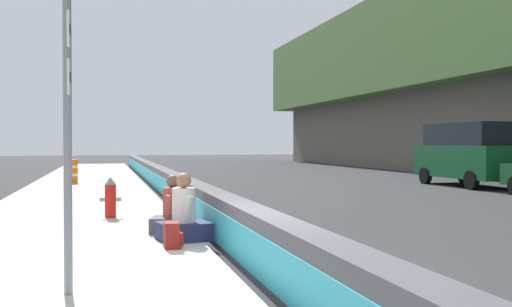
{
  "coord_description": "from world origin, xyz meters",
  "views": [
    {
      "loc": [
        -7.69,
        2.01,
        1.75
      ],
      "look_at": [
        5.87,
        -1.49,
        1.51
      ],
      "focal_mm": 41.3,
      "sensor_mm": 36.0,
      "label": 1
    }
  ],
  "objects_px": {
    "route_sign_post": "(68,98)",
    "fire_hydrant": "(110,197)",
    "seated_person_foreground": "(184,219)",
    "parked_car_fourth": "(468,153)",
    "construction_barrel": "(71,171)",
    "backpack": "(172,236)",
    "seated_person_middle": "(173,214)"
  },
  "relations": [
    {
      "from": "construction_barrel",
      "to": "fire_hydrant",
      "type": "bearing_deg",
      "value": -173.11
    },
    {
      "from": "fire_hydrant",
      "to": "seated_person_foreground",
      "type": "distance_m",
      "value": 3.57
    },
    {
      "from": "fire_hydrant",
      "to": "parked_car_fourth",
      "type": "distance_m",
      "value": 16.21
    },
    {
      "from": "fire_hydrant",
      "to": "seated_person_middle",
      "type": "bearing_deg",
      "value": -156.6
    },
    {
      "from": "route_sign_post",
      "to": "construction_barrel",
      "type": "height_order",
      "value": "route_sign_post"
    },
    {
      "from": "backpack",
      "to": "construction_barrel",
      "type": "height_order",
      "value": "construction_barrel"
    },
    {
      "from": "route_sign_post",
      "to": "fire_hydrant",
      "type": "height_order",
      "value": "route_sign_post"
    },
    {
      "from": "seated_person_middle",
      "to": "parked_car_fourth",
      "type": "bearing_deg",
      "value": -51.8
    },
    {
      "from": "route_sign_post",
      "to": "seated_person_middle",
      "type": "distance_m",
      "value": 4.71
    },
    {
      "from": "backpack",
      "to": "fire_hydrant",
      "type": "bearing_deg",
      "value": 12.16
    },
    {
      "from": "fire_hydrant",
      "to": "backpack",
      "type": "height_order",
      "value": "fire_hydrant"
    },
    {
      "from": "fire_hydrant",
      "to": "parked_car_fourth",
      "type": "relative_size",
      "value": 0.17
    },
    {
      "from": "route_sign_post",
      "to": "parked_car_fourth",
      "type": "height_order",
      "value": "route_sign_post"
    },
    {
      "from": "construction_barrel",
      "to": "backpack",
      "type": "bearing_deg",
      "value": -171.75
    },
    {
      "from": "seated_person_foreground",
      "to": "seated_person_middle",
      "type": "bearing_deg",
      "value": 5.01
    },
    {
      "from": "backpack",
      "to": "construction_barrel",
      "type": "bearing_deg",
      "value": 8.25
    },
    {
      "from": "seated_person_foreground",
      "to": "parked_car_fourth",
      "type": "xyz_separation_m",
      "value": [
        11.21,
        -13.02,
        0.86
      ]
    },
    {
      "from": "fire_hydrant",
      "to": "construction_barrel",
      "type": "relative_size",
      "value": 0.93
    },
    {
      "from": "fire_hydrant",
      "to": "seated_person_foreground",
      "type": "height_order",
      "value": "seated_person_foreground"
    },
    {
      "from": "seated_person_foreground",
      "to": "construction_barrel",
      "type": "distance_m",
      "value": 15.37
    },
    {
      "from": "route_sign_post",
      "to": "seated_person_middle",
      "type": "bearing_deg",
      "value": -20.97
    },
    {
      "from": "fire_hydrant",
      "to": "seated_person_foreground",
      "type": "relative_size",
      "value": 0.79
    },
    {
      "from": "construction_barrel",
      "to": "parked_car_fourth",
      "type": "bearing_deg",
      "value": -104.19
    },
    {
      "from": "construction_barrel",
      "to": "parked_car_fourth",
      "type": "relative_size",
      "value": 0.19
    },
    {
      "from": "fire_hydrant",
      "to": "backpack",
      "type": "relative_size",
      "value": 2.2
    },
    {
      "from": "backpack",
      "to": "construction_barrel",
      "type": "relative_size",
      "value": 0.42
    },
    {
      "from": "backpack",
      "to": "construction_barrel",
      "type": "xyz_separation_m",
      "value": [
        15.85,
        2.3,
        0.28
      ]
    },
    {
      "from": "construction_barrel",
      "to": "parked_car_fourth",
      "type": "height_order",
      "value": "parked_car_fourth"
    },
    {
      "from": "parked_car_fourth",
      "to": "seated_person_foreground",
      "type": "bearing_deg",
      "value": 130.74
    },
    {
      "from": "fire_hydrant",
      "to": "backpack",
      "type": "xyz_separation_m",
      "value": [
        -4.07,
        -0.88,
        -0.25
      ]
    },
    {
      "from": "backpack",
      "to": "seated_person_middle",
      "type": "bearing_deg",
      "value": -6.74
    },
    {
      "from": "route_sign_post",
      "to": "backpack",
      "type": "distance_m",
      "value": 3.4
    }
  ]
}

